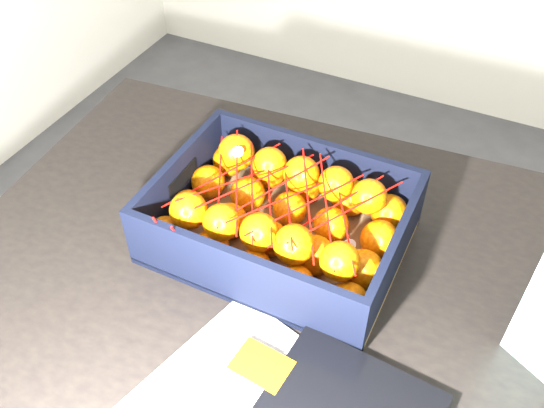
% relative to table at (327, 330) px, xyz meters
% --- Properties ---
extents(table, '(1.26, 0.90, 0.75)m').
position_rel_table_xyz_m(table, '(0.00, 0.00, 0.00)').
color(table, black).
rests_on(table, ground).
extents(produce_crate, '(0.38, 0.28, 0.11)m').
position_rel_table_xyz_m(produce_crate, '(-0.11, 0.06, 0.13)').
color(produce_crate, brown).
rests_on(produce_crate, table).
extents(clementine_heap, '(0.36, 0.27, 0.11)m').
position_rel_table_xyz_m(clementine_heap, '(-0.11, 0.06, 0.16)').
color(clementine_heap, '#DF6104').
rests_on(clementine_heap, produce_crate).
extents(mesh_net, '(0.31, 0.25, 0.09)m').
position_rel_table_xyz_m(mesh_net, '(-0.12, 0.05, 0.20)').
color(mesh_net, red).
rests_on(mesh_net, clementine_heap).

